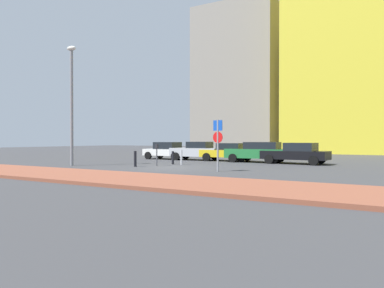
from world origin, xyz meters
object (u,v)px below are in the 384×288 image
parked_car_white (167,150)px  parked_car_yellow (228,152)px  street_lamp (72,96)px  parked_car_silver (197,151)px  parking_meter (157,152)px  parked_car_black (296,153)px  traffic_bollard_mid (181,157)px  traffic_bollard_far (135,159)px  parked_car_green (258,152)px  traffic_bollard_near (173,158)px  parking_sign_post (218,139)px

parked_car_white → parked_car_yellow: (5.61, 0.19, -0.03)m
street_lamp → parked_car_silver: bearing=67.5°
parked_car_silver → parking_meter: parked_car_silver is taller
parked_car_black → traffic_bollard_mid: (-6.51, -4.67, -0.25)m
parked_car_white → traffic_bollard_far: bearing=-69.5°
street_lamp → traffic_bollard_mid: bearing=37.4°
parked_car_black → parking_meter: parked_car_black is taller
parked_car_silver → parked_car_green: (5.34, -0.25, 0.02)m
parked_car_white → traffic_bollard_mid: bearing=-48.2°
parking_meter → traffic_bollard_far: size_ratio=1.42×
parked_car_silver → parked_car_black: (8.23, -0.51, -0.02)m
parked_car_silver → parked_car_yellow: parked_car_silver is taller
traffic_bollard_near → parking_meter: bearing=-92.0°
parked_car_silver → parking_sign_post: size_ratio=1.51×
parked_car_black → traffic_bollard_mid: 8.02m
parked_car_white → parking_meter: (3.84, -6.92, 0.15)m
parking_sign_post → parked_car_black: bearing=75.0°
parked_car_black → street_lamp: street_lamp is taller
parked_car_green → traffic_bollard_far: bearing=-123.4°
parking_sign_post → traffic_bollard_mid: bearing=142.0°
parked_car_white → parked_car_silver: 2.87m
parked_car_black → traffic_bollard_far: (-8.08, -7.61, -0.26)m
parked_car_silver → traffic_bollard_mid: size_ratio=4.17×
parked_car_black → parking_meter: bearing=-138.3°
parking_meter → traffic_bollard_near: (0.06, 1.79, -0.46)m
parked_car_white → traffic_bollard_near: parked_car_white is taller
parking_meter → street_lamp: street_lamp is taller
traffic_bollard_mid → traffic_bollard_far: (-1.57, -2.94, -0.01)m
street_lamp → traffic_bollard_mid: street_lamp is taller
traffic_bollard_near → traffic_bollard_far: traffic_bollard_far is taller
parked_car_black → traffic_bollard_far: 11.11m
parked_car_green → parking_meter: size_ratio=3.26×
street_lamp → traffic_bollard_mid: (5.65, 4.33, -4.00)m
traffic_bollard_far → parking_meter: bearing=54.5°
parking_meter → street_lamp: (-4.90, -2.53, 3.59)m
parking_meter → traffic_bollard_mid: size_ratio=1.41×
parking_sign_post → parked_car_white: bearing=136.4°
parked_car_yellow → parked_car_black: bearing=-6.7°
parked_car_green → traffic_bollard_mid: parked_car_green is taller
parked_car_white → parking_meter: parked_car_white is taller
traffic_bollard_mid → parked_car_yellow: bearing=79.1°
parked_car_silver → parking_meter: bearing=-82.1°
parked_car_silver → traffic_bollard_mid: parked_car_silver is taller
parked_car_green → traffic_bollard_far: (-5.20, -7.88, -0.31)m
parked_car_white → traffic_bollard_near: (3.91, -5.13, -0.31)m
parked_car_black → traffic_bollard_mid: bearing=-144.3°
parked_car_yellow → traffic_bollard_far: parked_car_yellow is taller
traffic_bollard_far → parked_car_silver: bearing=91.1°
parked_car_white → parked_car_yellow: bearing=1.9°
parked_car_silver → traffic_bollard_near: 5.30m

